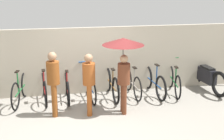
{
  "coord_description": "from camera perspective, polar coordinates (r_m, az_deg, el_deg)",
  "views": [
    {
      "loc": [
        -0.96,
        -7.1,
        3.41
      ],
      "look_at": [
        0.56,
        0.88,
        1.0
      ],
      "focal_mm": 50.0,
      "sensor_mm": 36.0,
      "label": 1
    }
  ],
  "objects": [
    {
      "name": "parked_bicycle_3",
      "position": [
        9.1,
        -8.23,
        -3.18
      ],
      "size": [
        0.44,
        1.67,
        0.98
      ],
      "rotation": [
        0.0,
        0.0,
        1.58
      ],
      "color": "black",
      "rests_on": "ground"
    },
    {
      "name": "back_wall",
      "position": [
        9.41,
        -4.58,
        1.68
      ],
      "size": [
        14.31,
        0.12,
        2.02
      ],
      "color": "#B2A893",
      "rests_on": "ground"
    },
    {
      "name": "parked_bicycle_8",
      "position": [
        9.71,
        11.27,
        -2.0
      ],
      "size": [
        0.47,
        1.74,
        1.0
      ],
      "rotation": [
        0.0,
        0.0,
        1.41
      ],
      "color": "black",
      "rests_on": "ground"
    },
    {
      "name": "motorcycle",
      "position": [
        10.24,
        16.95,
        -1.13
      ],
      "size": [
        0.58,
        2.12,
        0.96
      ],
      "rotation": [
        0.0,
        0.0,
        1.68
      ],
      "color": "black",
      "rests_on": "ground"
    },
    {
      "name": "parked_bicycle_1",
      "position": [
        9.14,
        -16.38,
        -3.4
      ],
      "size": [
        0.48,
        1.76,
        1.03
      ],
      "rotation": [
        0.0,
        0.0,
        1.4
      ],
      "color": "black",
      "rests_on": "ground"
    },
    {
      "name": "parked_bicycle_4",
      "position": [
        9.09,
        -4.13,
        -3.04
      ],
      "size": [
        0.44,
        1.66,
        1.01
      ],
      "rotation": [
        0.0,
        0.0,
        1.66
      ],
      "color": "black",
      "rests_on": "ground"
    },
    {
      "name": "pedestrian_trailing",
      "position": [
        7.86,
        2.09,
        3.05
      ],
      "size": [
        1.07,
        1.07,
        1.97
      ],
      "rotation": [
        0.0,
        0.0,
        -0.05
      ],
      "color": "brown",
      "rests_on": "ground"
    },
    {
      "name": "parked_bicycle_7",
      "position": [
        9.48,
        7.65,
        -2.21
      ],
      "size": [
        0.44,
        1.85,
        0.99
      ],
      "rotation": [
        0.0,
        0.0,
        1.63
      ],
      "color": "black",
      "rests_on": "ground"
    },
    {
      "name": "pedestrian_leading",
      "position": [
        7.92,
        -10.68,
        -1.63
      ],
      "size": [
        0.32,
        0.32,
        1.68
      ],
      "rotation": [
        0.0,
        0.0,
        -0.07
      ],
      "color": "brown",
      "rests_on": "ground"
    },
    {
      "name": "parked_bicycle_2",
      "position": [
        9.12,
        -12.32,
        -3.19
      ],
      "size": [
        0.44,
        1.72,
        1.01
      ],
      "rotation": [
        0.0,
        0.0,
        1.67
      ],
      "color": "black",
      "rests_on": "ground"
    },
    {
      "name": "parked_bicycle_5",
      "position": [
        9.18,
        -0.1,
        -2.63
      ],
      "size": [
        0.44,
        1.84,
        0.97
      ],
      "rotation": [
        0.0,
        0.0,
        1.61
      ],
      "color": "black",
      "rests_on": "ground"
    },
    {
      "name": "ground_plane",
      "position": [
        7.93,
        -2.84,
        -8.95
      ],
      "size": [
        30.0,
        30.0,
        0.0
      ],
      "primitive_type": "plane",
      "color": "gray"
    },
    {
      "name": "pedestrian_center",
      "position": [
        7.87,
        -4.23,
        -1.82
      ],
      "size": [
        0.32,
        0.32,
        1.61
      ],
      "rotation": [
        0.0,
        0.0,
        -0.12
      ],
      "color": "#9E4C1E",
      "rests_on": "ground"
    },
    {
      "name": "parked_bicycle_6",
      "position": [
        9.35,
        3.77,
        -2.4
      ],
      "size": [
        0.44,
        1.68,
        1.08
      ],
      "rotation": [
        0.0,
        0.0,
        1.62
      ],
      "color": "black",
      "rests_on": "ground"
    }
  ]
}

